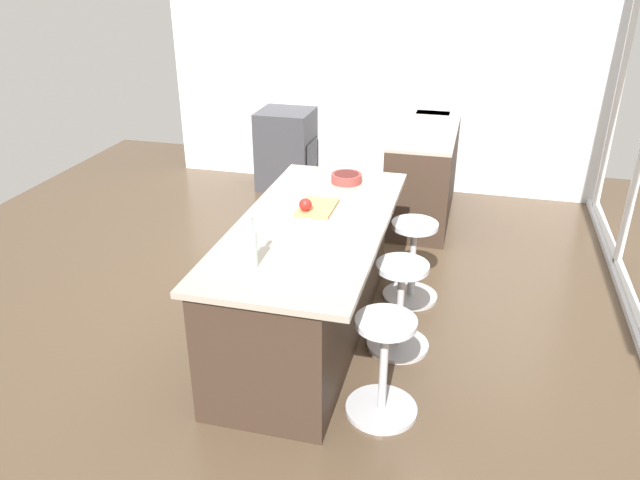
% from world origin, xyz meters
% --- Properties ---
extents(ground_plane, '(7.77, 7.77, 0.00)m').
position_xyz_m(ground_plane, '(0.00, 0.00, 0.00)').
color(ground_plane, brown).
extents(interior_partition_left, '(0.12, 4.89, 2.96)m').
position_xyz_m(interior_partition_left, '(-2.99, 0.00, 1.48)').
color(interior_partition_left, silver).
rests_on(interior_partition_left, ground_plane).
extents(sink_cabinet, '(2.56, 0.60, 1.21)m').
position_xyz_m(sink_cabinet, '(-2.64, 0.64, 0.47)').
color(sink_cabinet, '#38281E').
rests_on(sink_cabinet, ground_plane).
extents(oven_range, '(0.60, 0.61, 0.90)m').
position_xyz_m(oven_range, '(-2.64, -0.99, 0.45)').
color(oven_range, '#38383D').
rests_on(oven_range, ground_plane).
extents(kitchen_island, '(2.22, 0.98, 0.91)m').
position_xyz_m(kitchen_island, '(0.30, 0.07, 0.46)').
color(kitchen_island, '#38281E').
rests_on(kitchen_island, ground_plane).
extents(stool_by_window, '(0.44, 0.44, 0.66)m').
position_xyz_m(stool_by_window, '(-0.41, 0.74, 0.31)').
color(stool_by_window, '#B7B7BC').
rests_on(stool_by_window, ground_plane).
extents(stool_middle, '(0.44, 0.44, 0.66)m').
position_xyz_m(stool_middle, '(0.30, 0.74, 0.31)').
color(stool_middle, '#B7B7BC').
rests_on(stool_middle, ground_plane).
extents(stool_near_camera, '(0.44, 0.44, 0.66)m').
position_xyz_m(stool_near_camera, '(1.00, 0.74, 0.31)').
color(stool_near_camera, '#B7B7BC').
rests_on(stool_near_camera, ground_plane).
extents(cutting_board, '(0.36, 0.24, 0.02)m').
position_xyz_m(cutting_board, '(0.08, 0.09, 0.92)').
color(cutting_board, tan).
rests_on(cutting_board, kitchen_island).
extents(apple_red, '(0.09, 0.09, 0.09)m').
position_xyz_m(apple_red, '(0.18, 0.04, 0.97)').
color(apple_red, red).
rests_on(apple_red, cutting_board).
extents(water_bottle, '(0.06, 0.06, 0.31)m').
position_xyz_m(water_bottle, '(1.01, -0.05, 1.03)').
color(water_bottle, silver).
rests_on(water_bottle, kitchen_island).
extents(fruit_bowl, '(0.24, 0.24, 0.07)m').
position_xyz_m(fruit_bowl, '(-0.50, 0.18, 0.95)').
color(fruit_bowl, '#993833').
rests_on(fruit_bowl, kitchen_island).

